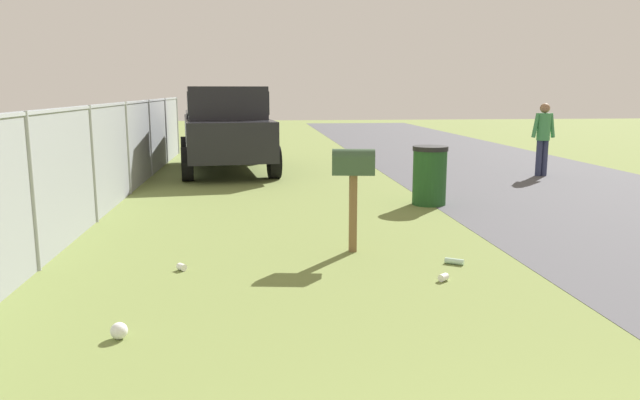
% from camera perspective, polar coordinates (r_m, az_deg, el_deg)
% --- Properties ---
extents(mailbox, '(0.28, 0.55, 1.30)m').
position_cam_1_polar(mailbox, '(7.45, 3.18, 2.89)').
color(mailbox, brown).
rests_on(mailbox, ground).
extents(pickup_truck, '(5.01, 2.67, 2.09)m').
position_cam_1_polar(pickup_truck, '(15.15, -8.90, 6.82)').
color(pickup_truck, black).
rests_on(pickup_truck, ground).
extents(trash_bin, '(0.62, 0.62, 1.04)m').
position_cam_1_polar(trash_bin, '(10.81, 10.34, 2.31)').
color(trash_bin, '#1E4C1E').
rests_on(trash_bin, ground).
extents(pedestrian, '(0.30, 0.57, 1.71)m').
position_cam_1_polar(pedestrian, '(15.14, 20.39, 5.87)').
color(pedestrian, '#2D3351').
rests_on(pedestrian, ground).
extents(fence_section, '(17.97, 0.07, 1.79)m').
position_cam_1_polar(fence_section, '(11.02, -19.11, 4.37)').
color(fence_section, '#9EA3A8').
rests_on(fence_section, ground).
extents(litter_cup_midfield_b, '(0.12, 0.13, 0.08)m').
position_cam_1_polar(litter_cup_midfield_b, '(6.61, 11.61, -7.19)').
color(litter_cup_midfield_b, white).
rests_on(litter_cup_midfield_b, ground).
extents(litter_bottle_far_scatter, '(0.18, 0.22, 0.07)m').
position_cam_1_polar(litter_bottle_far_scatter, '(7.25, 12.60, -5.69)').
color(litter_bottle_far_scatter, '#B2D8BF').
rests_on(litter_bottle_far_scatter, ground).
extents(litter_bag_midfield_a, '(0.14, 0.14, 0.14)m').
position_cam_1_polar(litter_bag_midfield_a, '(5.30, -18.50, -11.67)').
color(litter_bag_midfield_a, silver).
rests_on(litter_bag_midfield_a, ground).
extents(litter_cup_near_hydrant, '(0.13, 0.13, 0.08)m').
position_cam_1_polar(litter_cup_near_hydrant, '(7.01, -12.96, -6.21)').
color(litter_cup_near_hydrant, white).
rests_on(litter_cup_near_hydrant, ground).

